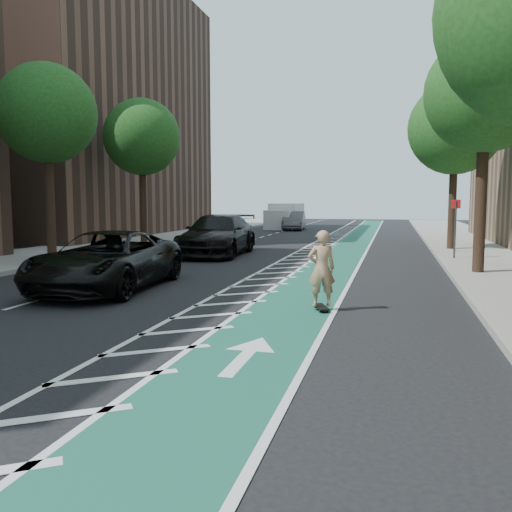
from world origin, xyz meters
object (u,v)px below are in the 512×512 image
(barrel_a, at_px, (92,270))
(skateboarder, at_px, (322,268))
(suv_near, at_px, (107,260))
(suv_far, at_px, (218,235))

(barrel_a, bearing_deg, skateboarder, -16.68)
(skateboarder, relative_size, barrel_a, 1.86)
(suv_near, xyz_separation_m, suv_far, (0.00, 9.68, 0.10))
(suv_near, xyz_separation_m, barrel_a, (-0.88, 0.64, -0.37))
(barrel_a, bearing_deg, suv_far, 84.46)
(skateboarder, height_order, suv_far, suv_far)
(skateboarder, distance_m, suv_far, 12.69)
(suv_far, relative_size, barrel_a, 6.82)
(suv_far, bearing_deg, skateboarder, -63.99)
(suv_near, bearing_deg, suv_far, 86.20)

